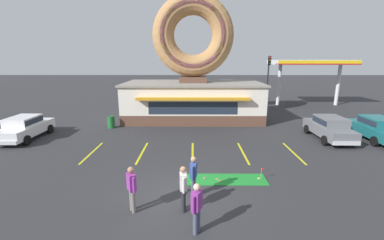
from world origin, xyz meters
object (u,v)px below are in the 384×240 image
object	(u,v)px
car_grey	(329,127)
pedestrian_blue_sweater_man	(132,187)
putting_flag_pin	(262,171)
trash_bin	(111,122)
pedestrian_hooded_kid	(193,174)
pedestrian_clipboard_woman	(197,206)
golf_ball	(218,180)
car_teal	(376,128)
traffic_light_pole	(268,75)
pedestrian_leather_jacket_man	(183,186)
car_white	(25,127)

from	to	relation	value
car_grey	pedestrian_blue_sweater_man	size ratio (longest dim) A/B	2.63
putting_flag_pin	trash_bin	xyz separation A→B (m)	(-9.76, 9.08, 0.06)
pedestrian_blue_sweater_man	pedestrian_hooded_kid	world-z (taller)	pedestrian_blue_sweater_man
putting_flag_pin	pedestrian_clipboard_woman	distance (m)	4.82
golf_ball	car_teal	world-z (taller)	car_teal
pedestrian_blue_sweater_man	pedestrian_hooded_kid	size ratio (longest dim) A/B	1.03
car_teal	traffic_light_pole	xyz separation A→B (m)	(-4.33, 11.30, 2.84)
pedestrian_leather_jacket_man	pedestrian_hooded_kid	bearing A→B (deg)	70.42
car_teal	trash_bin	bearing A→B (deg)	170.89
pedestrian_blue_sweater_man	trash_bin	world-z (taller)	pedestrian_blue_sweater_man
golf_ball	car_white	world-z (taller)	car_white
golf_ball	pedestrian_blue_sweater_man	xyz separation A→B (m)	(-3.33, -2.42, 0.92)
car_white	car_grey	xyz separation A→B (m)	(21.00, 0.04, 0.00)
traffic_light_pole	pedestrian_hooded_kid	bearing A→B (deg)	-113.41
car_grey	trash_bin	xyz separation A→B (m)	(-15.97, 2.89, -0.37)
putting_flag_pin	pedestrian_leather_jacket_man	world-z (taller)	pedestrian_leather_jacket_man
car_white	pedestrian_blue_sweater_man	xyz separation A→B (m)	(9.43, -8.69, 0.10)
putting_flag_pin	pedestrian_hooded_kid	size ratio (longest dim) A/B	0.32
putting_flag_pin	trash_bin	bearing A→B (deg)	137.07
car_grey	traffic_light_pole	world-z (taller)	traffic_light_pole
car_teal	traffic_light_pole	world-z (taller)	traffic_light_pole
putting_flag_pin	traffic_light_pole	xyz separation A→B (m)	(4.98, 17.33, 3.27)
pedestrian_hooded_kid	pedestrian_clipboard_woman	bearing A→B (deg)	-87.43
pedestrian_blue_sweater_man	pedestrian_clipboard_woman	world-z (taller)	pedestrian_blue_sweater_man
pedestrian_blue_sweater_man	pedestrian_leather_jacket_man	distance (m)	1.85
golf_ball	pedestrian_leather_jacket_man	xyz separation A→B (m)	(-1.48, -2.36, 0.92)
pedestrian_leather_jacket_man	putting_flag_pin	bearing A→B (deg)	35.26
car_teal	pedestrian_blue_sweater_man	size ratio (longest dim) A/B	2.64
pedestrian_hooded_kid	traffic_light_pole	world-z (taller)	traffic_light_pole
pedestrian_leather_jacket_man	traffic_light_pole	xyz separation A→B (m)	(8.49, 19.81, 2.74)
car_teal	trash_bin	xyz separation A→B (m)	(-19.08, 3.06, -0.37)
golf_ball	putting_flag_pin	xyz separation A→B (m)	(2.03, 0.12, 0.39)
car_grey	pedestrian_hooded_kid	bearing A→B (deg)	-140.78
pedestrian_blue_sweater_man	putting_flag_pin	bearing A→B (deg)	25.34
putting_flag_pin	pedestrian_leather_jacket_man	bearing A→B (deg)	-144.74
car_teal	pedestrian_leather_jacket_man	distance (m)	15.39
car_teal	car_white	bearing A→B (deg)	179.70
car_teal	pedestrian_leather_jacket_man	xyz separation A→B (m)	(-12.83, -8.50, 0.09)
car_teal	car_grey	size ratio (longest dim) A/B	1.00
pedestrian_blue_sweater_man	pedestrian_hooded_kid	distance (m)	2.47
putting_flag_pin	pedestrian_leather_jacket_man	size ratio (longest dim) A/B	0.32
pedestrian_leather_jacket_man	pedestrian_clipboard_woman	distance (m)	1.31
putting_flag_pin	car_grey	world-z (taller)	car_grey
pedestrian_clipboard_woman	traffic_light_pole	world-z (taller)	traffic_light_pole
pedestrian_blue_sweater_man	pedestrian_clipboard_woman	distance (m)	2.60
traffic_light_pole	pedestrian_blue_sweater_man	bearing A→B (deg)	-117.51
car_teal	car_white	world-z (taller)	same
pedestrian_clipboard_woman	trash_bin	xyz separation A→B (m)	(-6.72, 12.79, -0.45)
trash_bin	traffic_light_pole	distance (m)	17.20
putting_flag_pin	traffic_light_pole	world-z (taller)	traffic_light_pole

